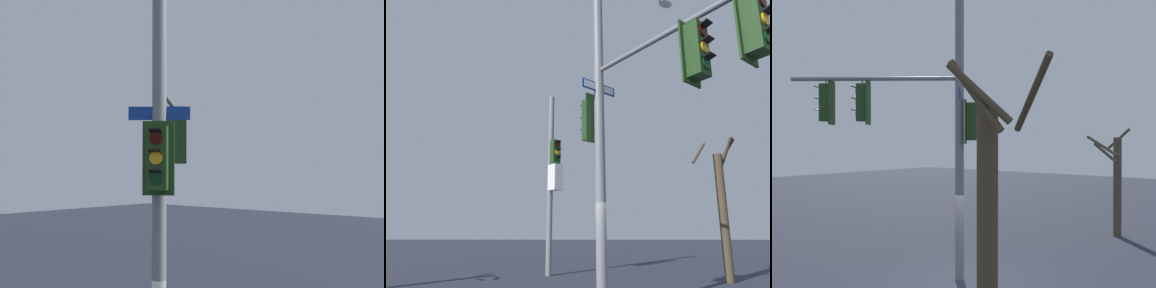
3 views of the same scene
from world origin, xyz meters
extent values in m
cylinder|color=slate|center=(-0.12, -0.31, 4.93)|extent=(0.26, 0.26, 9.86)
cylinder|color=slate|center=(1.41, -2.27, 5.91)|extent=(3.16, 4.00, 0.12)
cube|color=#1E3D19|center=(1.64, -2.57, 5.21)|extent=(0.47, 0.46, 1.10)
cube|color=#1E3D19|center=(1.53, -2.43, 5.21)|extent=(0.46, 0.38, 1.30)
cylinder|color=#2F0403|center=(1.74, -2.70, 5.55)|extent=(0.19, 0.16, 0.22)
cube|color=black|center=(1.79, -2.75, 5.67)|extent=(0.26, 0.26, 0.06)
cylinder|color=#F2A814|center=(1.74, -2.70, 5.21)|extent=(0.19, 0.16, 0.22)
cube|color=black|center=(1.79, -2.75, 5.33)|extent=(0.26, 0.26, 0.06)
cylinder|color=black|center=(1.74, -2.70, 4.87)|extent=(0.19, 0.16, 0.22)
cube|color=black|center=(1.79, -2.75, 4.99)|extent=(0.26, 0.26, 0.06)
cylinder|color=slate|center=(1.64, -2.57, 5.83)|extent=(0.04, 0.04, 0.15)
cube|color=#1E3D19|center=(2.31, -3.42, 5.21)|extent=(0.47, 0.46, 1.10)
cube|color=#1E3D19|center=(2.20, -3.29, 5.21)|extent=(0.47, 0.37, 1.30)
cylinder|color=#2F0403|center=(2.41, -3.55, 5.55)|extent=(0.19, 0.16, 0.22)
cube|color=black|center=(2.45, -3.61, 5.67)|extent=(0.26, 0.26, 0.06)
cylinder|color=#F2A814|center=(2.41, -3.55, 5.21)|extent=(0.19, 0.16, 0.22)
cube|color=black|center=(2.45, -3.61, 5.33)|extent=(0.26, 0.26, 0.06)
cylinder|color=black|center=(2.41, -3.55, 4.87)|extent=(0.19, 0.16, 0.22)
cube|color=black|center=(2.45, -3.61, 4.99)|extent=(0.26, 0.26, 0.06)
cylinder|color=slate|center=(2.31, -3.42, 5.83)|extent=(0.04, 0.04, 0.15)
cube|color=#1E3D19|center=(-0.34, -0.04, 4.65)|extent=(0.47, 0.45, 1.10)
cube|color=#1E3D19|center=(-0.24, -0.17, 4.65)|extent=(0.48, 0.36, 1.30)
cylinder|color=#2F0403|center=(-0.43, 0.10, 4.99)|extent=(0.20, 0.15, 0.22)
cube|color=black|center=(-0.48, 0.16, 5.11)|extent=(0.26, 0.25, 0.06)
cylinder|color=#F2A814|center=(-0.43, 0.10, 4.65)|extent=(0.20, 0.15, 0.22)
cube|color=black|center=(-0.48, 0.16, 4.77)|extent=(0.26, 0.25, 0.06)
cylinder|color=black|center=(-0.43, 0.10, 4.31)|extent=(0.20, 0.15, 0.22)
cube|color=black|center=(-0.48, 0.16, 4.43)|extent=(0.26, 0.25, 0.06)
cube|color=navy|center=(-0.12, -0.31, 5.45)|extent=(0.87, 0.72, 0.24)
cube|color=white|center=(-0.11, -0.32, 5.45)|extent=(0.78, 0.64, 0.18)
camera|label=1|loc=(-6.94, 6.78, 4.52)|focal=51.73mm
camera|label=2|loc=(-0.56, -8.25, 1.97)|focal=30.75mm
camera|label=3|loc=(10.16, 8.31, 4.11)|focal=42.88mm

